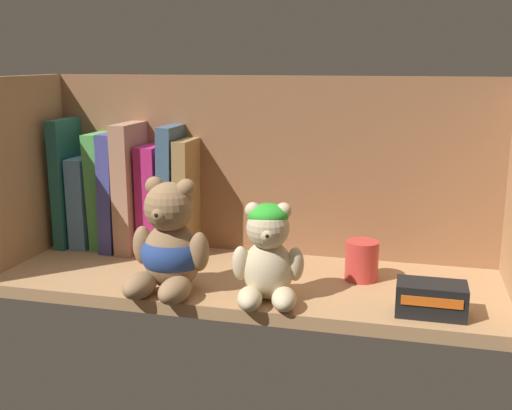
{
  "coord_description": "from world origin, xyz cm",
  "views": [
    {
      "loc": [
        24.41,
        -90.45,
        35.83
      ],
      "look_at": [
        1.34,
        0.0,
        13.87
      ],
      "focal_mm": 43.4,
      "sensor_mm": 36.0,
      "label": 1
    }
  ],
  "objects_px": {
    "book_7": "(189,196)",
    "teddy_bear_larger": "(170,247)",
    "book_3": "(120,189)",
    "book_5": "(156,197)",
    "pillar_candle": "(362,260)",
    "book_0": "(73,181)",
    "book_4": "(136,186)",
    "book_6": "(174,189)",
    "book_1": "(89,200)",
    "book_2": "(105,189)",
    "teddy_bear_smaller": "(268,255)",
    "small_product_box": "(431,299)"
  },
  "relations": [
    {
      "from": "book_6",
      "to": "teddy_bear_larger",
      "type": "height_order",
      "value": "book_6"
    },
    {
      "from": "book_1",
      "to": "book_4",
      "type": "relative_size",
      "value": 0.72
    },
    {
      "from": "book_0",
      "to": "small_product_box",
      "type": "relative_size",
      "value": 2.51
    },
    {
      "from": "book_4",
      "to": "teddy_bear_larger",
      "type": "distance_m",
      "value": 0.24
    },
    {
      "from": "teddy_bear_smaller",
      "to": "small_product_box",
      "type": "height_order",
      "value": "teddy_bear_smaller"
    },
    {
      "from": "pillar_candle",
      "to": "book_7",
      "type": "bearing_deg",
      "value": 166.24
    },
    {
      "from": "book_7",
      "to": "book_6",
      "type": "bearing_deg",
      "value": 180.0
    },
    {
      "from": "book_0",
      "to": "book_6",
      "type": "bearing_deg",
      "value": 0.0
    },
    {
      "from": "book_1",
      "to": "book_4",
      "type": "xyz_separation_m",
      "value": [
        0.1,
        0.0,
        0.03
      ]
    },
    {
      "from": "book_1",
      "to": "teddy_bear_larger",
      "type": "xyz_separation_m",
      "value": [
        0.24,
        -0.19,
        -0.02
      ]
    },
    {
      "from": "book_0",
      "to": "book_6",
      "type": "height_order",
      "value": "book_0"
    },
    {
      "from": "book_1",
      "to": "book_4",
      "type": "bearing_deg",
      "value": 0.0
    },
    {
      "from": "book_0",
      "to": "pillar_candle",
      "type": "height_order",
      "value": "book_0"
    },
    {
      "from": "book_0",
      "to": "book_6",
      "type": "distance_m",
      "value": 0.2
    },
    {
      "from": "book_4",
      "to": "book_5",
      "type": "height_order",
      "value": "book_4"
    },
    {
      "from": "book_5",
      "to": "book_1",
      "type": "bearing_deg",
      "value": 180.0
    },
    {
      "from": "book_0",
      "to": "book_6",
      "type": "relative_size",
      "value": 1.03
    },
    {
      "from": "teddy_bear_smaller",
      "to": "book_5",
      "type": "bearing_deg",
      "value": 142.33
    },
    {
      "from": "book_0",
      "to": "small_product_box",
      "type": "bearing_deg",
      "value": -16.57
    },
    {
      "from": "small_product_box",
      "to": "teddy_bear_larger",
      "type": "bearing_deg",
      "value": -179.93
    },
    {
      "from": "book_6",
      "to": "book_5",
      "type": "bearing_deg",
      "value": 180.0
    },
    {
      "from": "book_5",
      "to": "pillar_candle",
      "type": "distance_m",
      "value": 0.39
    },
    {
      "from": "book_7",
      "to": "teddy_bear_larger",
      "type": "distance_m",
      "value": 0.2
    },
    {
      "from": "book_4",
      "to": "teddy_bear_larger",
      "type": "height_order",
      "value": "book_4"
    },
    {
      "from": "teddy_bear_larger",
      "to": "book_3",
      "type": "bearing_deg",
      "value": 132.1
    },
    {
      "from": "book_4",
      "to": "teddy_bear_smaller",
      "type": "distance_m",
      "value": 0.36
    },
    {
      "from": "book_4",
      "to": "book_0",
      "type": "bearing_deg",
      "value": 180.0
    },
    {
      "from": "book_3",
      "to": "book_5",
      "type": "xyz_separation_m",
      "value": [
        0.07,
        0.0,
        -0.01
      ]
    },
    {
      "from": "book_7",
      "to": "teddy_bear_smaller",
      "type": "distance_m",
      "value": 0.28
    },
    {
      "from": "book_4",
      "to": "book_7",
      "type": "bearing_deg",
      "value": 0.0
    },
    {
      "from": "book_2",
      "to": "book_7",
      "type": "relative_size",
      "value": 1.03
    },
    {
      "from": "book_6",
      "to": "teddy_bear_larger",
      "type": "relative_size",
      "value": 1.33
    },
    {
      "from": "book_1",
      "to": "teddy_bear_larger",
      "type": "distance_m",
      "value": 0.31
    },
    {
      "from": "book_0",
      "to": "book_3",
      "type": "distance_m",
      "value": 0.1
    },
    {
      "from": "book_6",
      "to": "pillar_candle",
      "type": "xyz_separation_m",
      "value": [
        0.34,
        -0.08,
        -0.08
      ]
    },
    {
      "from": "book_1",
      "to": "book_3",
      "type": "relative_size",
      "value": 0.78
    },
    {
      "from": "book_2",
      "to": "small_product_box",
      "type": "distance_m",
      "value": 0.62
    },
    {
      "from": "teddy_bear_larger",
      "to": "book_2",
      "type": "bearing_deg",
      "value": 136.75
    },
    {
      "from": "book_4",
      "to": "teddy_bear_smaller",
      "type": "relative_size",
      "value": 1.61
    },
    {
      "from": "small_product_box",
      "to": "book_6",
      "type": "bearing_deg",
      "value": 156.66
    },
    {
      "from": "book_1",
      "to": "book_5",
      "type": "height_order",
      "value": "book_5"
    },
    {
      "from": "book_7",
      "to": "book_5",
      "type": "bearing_deg",
      "value": 180.0
    },
    {
      "from": "book_2",
      "to": "teddy_bear_smaller",
      "type": "xyz_separation_m",
      "value": [
        0.36,
        -0.2,
        -0.04
      ]
    },
    {
      "from": "book_4",
      "to": "book_5",
      "type": "distance_m",
      "value": 0.04
    },
    {
      "from": "book_7",
      "to": "pillar_candle",
      "type": "height_order",
      "value": "book_7"
    },
    {
      "from": "book_0",
      "to": "pillar_candle",
      "type": "distance_m",
      "value": 0.56
    },
    {
      "from": "pillar_candle",
      "to": "teddy_bear_smaller",
      "type": "bearing_deg",
      "value": -135.86
    },
    {
      "from": "book_0",
      "to": "book_5",
      "type": "bearing_deg",
      "value": 0.0
    },
    {
      "from": "book_3",
      "to": "book_4",
      "type": "relative_size",
      "value": 0.93
    },
    {
      "from": "book_0",
      "to": "teddy_bear_smaller",
      "type": "xyz_separation_m",
      "value": [
        0.42,
        -0.2,
        -0.05
      ]
    }
  ]
}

